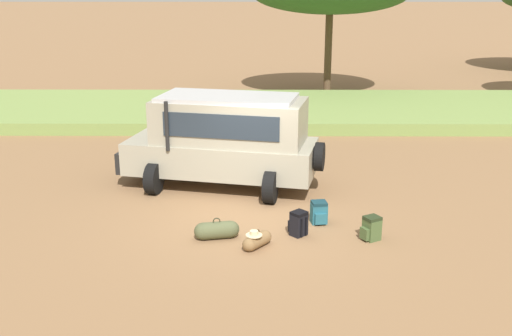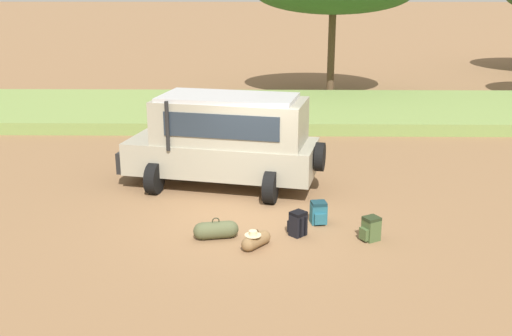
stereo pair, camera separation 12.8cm
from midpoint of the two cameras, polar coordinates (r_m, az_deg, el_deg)
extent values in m
plane|color=olive|center=(13.77, -0.37, -4.89)|extent=(320.00, 320.00, 0.00)
cube|color=olive|center=(24.51, 0.20, 5.56)|extent=(120.00, 7.00, 0.44)
cube|color=gray|center=(15.77, -3.05, 1.14)|extent=(5.19, 2.90, 0.84)
cube|color=gray|center=(15.46, -2.22, 4.54)|extent=(4.11, 2.56, 1.10)
cube|color=#232D38|center=(15.93, -7.52, 4.60)|extent=(0.39, 1.54, 0.77)
cube|color=#232D38|center=(14.60, -3.15, 3.97)|extent=(2.88, 0.66, 0.60)
cube|color=#232D38|center=(16.30, -1.38, 5.39)|extent=(2.88, 0.66, 0.60)
cube|color=#B7B7B7|center=(15.35, -2.42, 6.73)|extent=(3.71, 2.40, 0.10)
cube|color=black|center=(16.69, -11.55, 1.12)|extent=(0.50, 1.61, 0.56)
cylinder|color=black|center=(14.98, -8.21, 3.96)|extent=(0.10, 0.10, 1.25)
cylinder|color=black|center=(15.51, -9.42, -0.98)|extent=(0.44, 0.84, 0.80)
cylinder|color=black|center=(17.23, -7.00, 0.98)|extent=(0.44, 0.84, 0.80)
cylinder|color=black|center=(14.65, 1.64, -1.84)|extent=(0.44, 0.84, 0.80)
cylinder|color=black|center=(16.46, 3.00, 0.32)|extent=(0.44, 0.84, 0.80)
cylinder|color=black|center=(15.23, 6.34, 1.06)|extent=(0.37, 0.77, 0.74)
cube|color=#42562D|center=(12.86, 11.18, -5.80)|extent=(0.41, 0.41, 0.45)
cube|color=#42562D|center=(12.77, 10.51, -6.21)|extent=(0.18, 0.24, 0.25)
cube|color=#242F19|center=(12.77, 11.25, -4.75)|extent=(0.42, 0.41, 0.07)
cylinder|color=#242F19|center=(12.92, 11.96, -5.75)|extent=(0.04, 0.04, 0.38)
cylinder|color=#242F19|center=(13.01, 11.56, -5.55)|extent=(0.04, 0.04, 0.38)
cube|color=black|center=(12.87, 4.31, -5.44)|extent=(0.41, 0.41, 0.48)
cube|color=black|center=(13.00, 3.75, -5.47)|extent=(0.23, 0.23, 0.26)
cube|color=black|center=(12.77, 4.34, -4.33)|extent=(0.41, 0.41, 0.07)
cylinder|color=black|center=(12.72, 4.59, -5.71)|extent=(0.04, 0.04, 0.40)
cylinder|color=black|center=(12.83, 5.03, -5.53)|extent=(0.04, 0.04, 0.40)
cube|color=#235B6B|center=(13.55, 6.24, -4.35)|extent=(0.38, 0.34, 0.45)
cube|color=#235B6B|center=(13.41, 6.41, -4.86)|extent=(0.27, 0.12, 0.25)
cube|color=#13323A|center=(13.46, 6.27, -3.35)|extent=(0.37, 0.35, 0.07)
cylinder|color=#13323A|center=(13.72, 6.39, -4.09)|extent=(0.04, 0.04, 0.38)
cylinder|color=#13323A|center=(13.68, 5.76, -4.12)|extent=(0.04, 0.04, 0.38)
cylinder|color=brown|center=(12.32, 0.30, -6.93)|extent=(0.54, 0.57, 0.29)
sphere|color=brown|center=(12.14, -0.45, -7.30)|extent=(0.28, 0.28, 0.28)
sphere|color=brown|center=(12.49, 1.04, -6.57)|extent=(0.28, 0.28, 0.28)
torus|color=#493721|center=(12.25, 0.31, -6.23)|extent=(0.12, 0.14, 0.16)
cylinder|color=beige|center=(12.18, 0.00, -6.41)|extent=(0.34, 0.34, 0.02)
cylinder|color=beige|center=(12.16, 0.00, -6.20)|extent=(0.17, 0.17, 0.09)
cylinder|color=#4C5133|center=(12.74, -3.54, -5.92)|extent=(0.67, 0.48, 0.37)
sphere|color=#4C5133|center=(12.71, -4.90, -6.01)|extent=(0.36, 0.36, 0.36)
sphere|color=#4C5133|center=(12.78, -2.19, -5.83)|extent=(0.36, 0.36, 0.36)
torus|color=#2D301E|center=(12.66, -3.56, -5.08)|extent=(0.17, 0.06, 0.16)
cylinder|color=brown|center=(29.06, 7.30, 10.74)|extent=(0.34, 0.34, 3.91)
camera|label=1|loc=(0.06, -89.74, 0.08)|focal=42.00mm
camera|label=2|loc=(0.06, 90.26, -0.08)|focal=42.00mm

